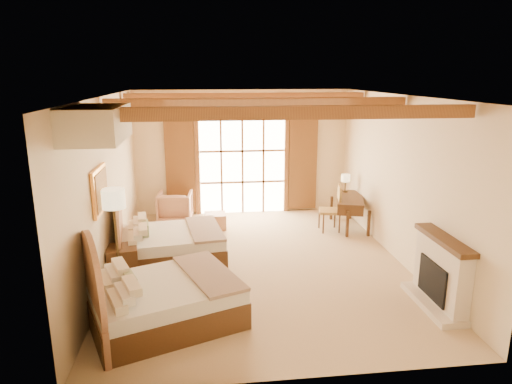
{
  "coord_description": "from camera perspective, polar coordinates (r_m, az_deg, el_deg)",
  "views": [
    {
      "loc": [
        -1.05,
        -8.18,
        3.58
      ],
      "look_at": [
        -0.04,
        0.2,
        1.39
      ],
      "focal_mm": 32.0,
      "sensor_mm": 36.0,
      "label": 1
    }
  ],
  "objects": [
    {
      "name": "ottoman",
      "position": [
        10.95,
        -5.11,
        -3.6
      ],
      "size": [
        0.51,
        0.51,
        0.36
      ],
      "primitive_type": "cube",
      "rotation": [
        0.0,
        0.0,
        0.03
      ],
      "color": "tan",
      "rests_on": "floor"
    },
    {
      "name": "french_doors",
      "position": [
        11.89,
        -1.7,
        3.25
      ],
      "size": [
        3.95,
        0.08,
        2.6
      ],
      "color": "white",
      "rests_on": "ground"
    },
    {
      "name": "wall_left",
      "position": [
        8.58,
        -18.13,
        0.49
      ],
      "size": [
        0.0,
        7.0,
        7.0
      ],
      "primitive_type": "plane",
      "rotation": [
        1.57,
        0.0,
        1.57
      ],
      "color": "beige",
      "rests_on": "ground"
    },
    {
      "name": "floor_lamp",
      "position": [
        7.8,
        -17.36,
        -1.57
      ],
      "size": [
        0.37,
        0.37,
        1.77
      ],
      "color": "#3C2E17",
      "rests_on": "floor"
    },
    {
      "name": "ceiling_beams",
      "position": [
        8.26,
        0.42,
        11.09
      ],
      "size": [
        5.39,
        4.6,
        0.18
      ],
      "primitive_type": null,
      "color": "#9A642C",
      "rests_on": "ceiling"
    },
    {
      "name": "desk",
      "position": [
        11.12,
        11.57,
        -2.35
      ],
      "size": [
        0.97,
        1.51,
        0.75
      ],
      "rotation": [
        0.0,
        0.0,
        -0.29
      ],
      "color": "#4B2916",
      "rests_on": "floor"
    },
    {
      "name": "ceiling",
      "position": [
        8.25,
        0.43,
        11.92
      ],
      "size": [
        7.0,
        7.0,
        0.0
      ],
      "primitive_type": "plane",
      "rotation": [
        3.14,
        0.0,
        0.0
      ],
      "color": "#BB6A36",
      "rests_on": "ground"
    },
    {
      "name": "nightstand",
      "position": [
        8.52,
        -16.33,
        -8.59
      ],
      "size": [
        0.6,
        0.6,
        0.63
      ],
      "primitive_type": "cube",
      "rotation": [
        0.0,
        0.0,
        0.17
      ],
      "color": "#4B2916",
      "rests_on": "floor"
    },
    {
      "name": "canopy_valance",
      "position": [
        6.35,
        -19.34,
        8.07
      ],
      "size": [
        0.7,
        1.4,
        0.45
      ],
      "primitive_type": "cube",
      "color": "beige",
      "rests_on": "ceiling"
    },
    {
      "name": "wall_right",
      "position": [
        9.23,
        17.6,
        1.48
      ],
      "size": [
        0.0,
        7.0,
        7.0
      ],
      "primitive_type": "plane",
      "rotation": [
        1.57,
        0.0,
        -1.57
      ],
      "color": "beige",
      "rests_on": "ground"
    },
    {
      "name": "wall_back",
      "position": [
        11.89,
        -1.74,
        4.96
      ],
      "size": [
        5.5,
        0.0,
        5.5
      ],
      "primitive_type": "plane",
      "rotation": [
        1.57,
        0.0,
        0.0
      ],
      "color": "beige",
      "rests_on": "ground"
    },
    {
      "name": "bed_far",
      "position": [
        9.13,
        -11.55,
        -6.17
      ],
      "size": [
        2.19,
        1.76,
        1.31
      ],
      "rotation": [
        0.0,
        0.0,
        0.14
      ],
      "color": "#4B2916",
      "rests_on": "floor"
    },
    {
      "name": "desk_chair",
      "position": [
        10.83,
        9.29,
        -3.06
      ],
      "size": [
        0.57,
        0.56,
        1.09
      ],
      "rotation": [
        0.0,
        0.0,
        -0.2
      ],
      "color": "#A07940",
      "rests_on": "floor"
    },
    {
      "name": "desk_lamp",
      "position": [
        11.41,
        11.14,
        1.64
      ],
      "size": [
        0.22,
        0.22,
        0.44
      ],
      "color": "#3C2E17",
      "rests_on": "desk"
    },
    {
      "name": "bed_near",
      "position": [
        7.01,
        -12.65,
        -12.68
      ],
      "size": [
        2.6,
        2.2,
        1.37
      ],
      "rotation": [
        0.0,
        0.0,
        0.37
      ],
      "color": "#4B2916",
      "rests_on": "floor"
    },
    {
      "name": "armchair",
      "position": [
        11.5,
        -10.08,
        -1.84
      ],
      "size": [
        0.87,
        0.89,
        0.76
      ],
      "primitive_type": "imported",
      "rotation": [
        0.0,
        0.0,
        -3.22
      ],
      "color": "tan",
      "rests_on": "floor"
    },
    {
      "name": "fireplace",
      "position": [
        7.8,
        21.99,
        -9.73
      ],
      "size": [
        0.46,
        1.4,
        1.16
      ],
      "color": "beige",
      "rests_on": "ground"
    },
    {
      "name": "painting",
      "position": [
        7.82,
        -18.9,
        0.24
      ],
      "size": [
        0.06,
        0.95,
        0.75
      ],
      "color": "#F19E3E",
      "rests_on": "wall_left"
    },
    {
      "name": "floor",
      "position": [
        8.98,
        0.39,
        -8.92
      ],
      "size": [
        7.0,
        7.0,
        0.0
      ],
      "primitive_type": "plane",
      "color": "tan",
      "rests_on": "ground"
    }
  ]
}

